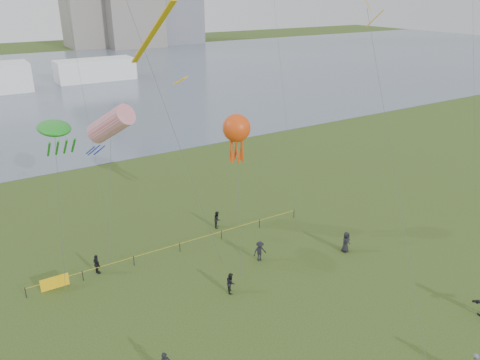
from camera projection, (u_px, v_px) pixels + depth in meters
ground_plane at (328, 358)px, 27.88m from camera, size 400.00×400.00×0.00m
lake at (33, 85)px, 106.54m from camera, size 400.00×120.00×0.08m
building_low at (87, 7)px, 170.29m from camera, size 16.00×18.00×28.00m
pavilion_right at (95, 70)px, 110.83m from camera, size 18.00×7.00×5.00m
fence at (107, 267)px, 35.97m from camera, size 24.07×0.07×1.05m
spectator_a at (231, 283)px, 33.66m from camera, size 0.84×0.93×1.57m
spectator_b at (260, 251)px, 37.54m from camera, size 1.17×0.74×1.72m
spectator_c at (97, 264)px, 35.86m from camera, size 0.58×1.01×1.61m
spectator_d at (346, 242)px, 38.84m from camera, size 0.99×0.76×1.80m
spectator_g at (217, 219)px, 42.88m from camera, size 0.93×0.98×1.59m
kite_windsock at (111, 124)px, 38.65m from camera, size 4.84×8.03×11.94m
kite_creature at (54, 129)px, 33.22m from camera, size 2.88×6.71×11.63m
kite_octopus at (237, 129)px, 37.91m from camera, size 4.16×6.65×11.08m
kite_delta at (371, 20)px, 34.55m from camera, size 7.90×15.08×20.02m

